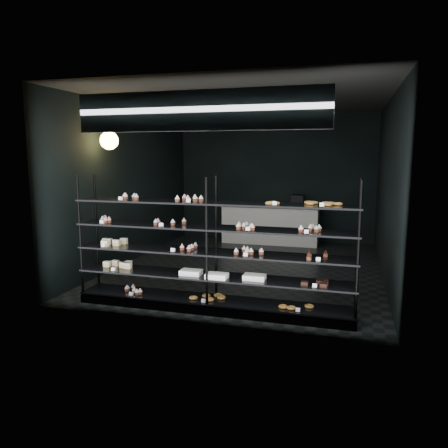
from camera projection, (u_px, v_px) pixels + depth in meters
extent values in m
cube|color=black|center=(248.00, 267.00, 8.61)|extent=(5.00, 6.00, 0.01)
cube|color=black|center=(250.00, 101.00, 8.11)|extent=(5.00, 6.00, 0.01)
cube|color=black|center=(275.00, 178.00, 11.21)|extent=(5.00, 0.01, 3.20)
cube|color=black|center=(196.00, 203.00, 5.51)|extent=(5.00, 0.01, 3.20)
cube|color=black|center=(131.00, 184.00, 9.04)|extent=(0.01, 6.00, 3.20)
cube|color=black|center=(387.00, 189.00, 7.68)|extent=(0.01, 6.00, 3.20)
cube|color=black|center=(212.00, 306.00, 6.27)|extent=(4.00, 0.50, 0.12)
cylinder|color=black|center=(80.00, 238.00, 6.45)|extent=(0.04, 0.04, 1.85)
cylinder|color=black|center=(97.00, 233.00, 6.87)|extent=(0.04, 0.04, 1.85)
cylinder|color=black|center=(207.00, 246.00, 5.92)|extent=(0.04, 0.04, 1.85)
cylinder|color=black|center=(216.00, 240.00, 6.33)|extent=(0.04, 0.04, 1.85)
cylinder|color=black|center=(358.00, 255.00, 5.38)|extent=(0.04, 0.04, 1.85)
cylinder|color=black|center=(358.00, 248.00, 5.80)|extent=(0.04, 0.04, 1.85)
cube|color=black|center=(212.00, 300.00, 6.26)|extent=(4.00, 0.50, 0.03)
cube|color=black|center=(212.00, 276.00, 6.20)|extent=(4.00, 0.50, 0.02)
cube|color=black|center=(212.00, 252.00, 6.15)|extent=(4.00, 0.50, 0.02)
cube|color=black|center=(211.00, 228.00, 6.09)|extent=(4.00, 0.50, 0.02)
cube|color=black|center=(211.00, 203.00, 6.03)|extent=(4.00, 0.50, 0.02)
cube|color=white|center=(121.00, 199.00, 6.21)|extent=(0.06, 0.04, 0.06)
cube|color=white|center=(188.00, 201.00, 5.93)|extent=(0.06, 0.04, 0.06)
cube|color=white|center=(275.00, 204.00, 5.61)|extent=(0.05, 0.04, 0.06)
cube|color=white|center=(322.00, 205.00, 5.44)|extent=(0.06, 0.04, 0.06)
cube|color=white|center=(103.00, 222.00, 6.35)|extent=(0.06, 0.04, 0.06)
cube|color=white|center=(164.00, 225.00, 6.09)|extent=(0.05, 0.04, 0.06)
cube|color=white|center=(245.00, 229.00, 5.77)|extent=(0.05, 0.04, 0.06)
cube|color=white|center=(310.00, 232.00, 5.54)|extent=(0.06, 0.04, 0.06)
cube|color=white|center=(105.00, 246.00, 6.40)|extent=(0.06, 0.04, 0.06)
cube|color=white|center=(176.00, 250.00, 6.10)|extent=(0.06, 0.04, 0.06)
cube|color=white|center=(245.00, 255.00, 5.82)|extent=(0.05, 0.04, 0.06)
cube|color=white|center=(319.00, 260.00, 5.56)|extent=(0.06, 0.04, 0.06)
cube|color=white|center=(111.00, 269.00, 6.43)|extent=(0.06, 0.04, 0.06)
cube|color=white|center=(314.00, 286.00, 5.63)|extent=(0.06, 0.04, 0.06)
cube|color=white|center=(131.00, 294.00, 6.40)|extent=(0.06, 0.04, 0.06)
cube|color=white|center=(202.00, 301.00, 6.10)|extent=(0.05, 0.04, 0.06)
cube|color=white|center=(295.00, 310.00, 5.75)|extent=(0.06, 0.04, 0.06)
cube|color=#0D1741|center=(197.00, 111.00, 5.40)|extent=(3.20, 0.04, 0.45)
cube|color=white|center=(197.00, 110.00, 5.39)|extent=(3.30, 0.02, 0.50)
cylinder|color=black|center=(108.00, 114.00, 7.51)|extent=(0.01, 0.01, 0.57)
sphere|color=#F7B856|center=(109.00, 140.00, 7.58)|extent=(0.31, 0.31, 0.31)
cube|color=silver|center=(270.00, 225.00, 10.91)|extent=(2.36, 0.60, 0.92)
cube|color=black|center=(271.00, 206.00, 10.84)|extent=(2.46, 0.65, 0.06)
cube|color=black|center=(298.00, 200.00, 10.63)|extent=(0.30, 0.30, 0.25)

